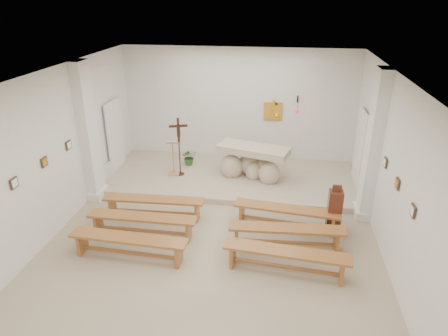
% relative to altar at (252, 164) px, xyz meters
% --- Properties ---
extents(ground, '(7.00, 10.00, 0.00)m').
position_rel_altar_xyz_m(ground, '(-0.58, -3.47, -0.54)').
color(ground, tan).
rests_on(ground, ground).
extents(wall_left, '(0.02, 10.00, 3.50)m').
position_rel_altar_xyz_m(wall_left, '(-4.07, -3.47, 1.21)').
color(wall_left, white).
rests_on(wall_left, ground).
extents(wall_right, '(0.02, 10.00, 3.50)m').
position_rel_altar_xyz_m(wall_right, '(2.91, -3.47, 1.21)').
color(wall_right, white).
rests_on(wall_right, ground).
extents(wall_back, '(7.00, 0.02, 3.50)m').
position_rel_altar_xyz_m(wall_back, '(-0.58, 1.52, 1.21)').
color(wall_back, white).
rests_on(wall_back, ground).
extents(ceiling, '(7.00, 10.00, 0.02)m').
position_rel_altar_xyz_m(ceiling, '(-0.58, -3.47, 2.95)').
color(ceiling, silver).
rests_on(ceiling, wall_back).
extents(sanctuary_platform, '(6.98, 3.00, 0.15)m').
position_rel_altar_xyz_m(sanctuary_platform, '(-0.58, 0.03, -0.46)').
color(sanctuary_platform, '#B9A98E').
rests_on(sanctuary_platform, ground).
extents(pilaster_left, '(0.26, 0.55, 3.50)m').
position_rel_altar_xyz_m(pilaster_left, '(-3.95, -1.47, 1.21)').
color(pilaster_left, white).
rests_on(pilaster_left, ground).
extents(pilaster_right, '(0.26, 0.55, 3.50)m').
position_rel_altar_xyz_m(pilaster_right, '(2.79, -1.47, 1.21)').
color(pilaster_right, white).
rests_on(pilaster_right, ground).
extents(gold_wall_relief, '(0.55, 0.04, 0.55)m').
position_rel_altar_xyz_m(gold_wall_relief, '(0.47, 1.49, 1.11)').
color(gold_wall_relief, gold).
rests_on(gold_wall_relief, wall_back).
extents(sanctuary_lamp, '(0.11, 0.36, 0.44)m').
position_rel_altar_xyz_m(sanctuary_lamp, '(1.17, 1.24, 1.27)').
color(sanctuary_lamp, black).
rests_on(sanctuary_lamp, wall_back).
extents(station_frame_left_front, '(0.03, 0.20, 0.20)m').
position_rel_altar_xyz_m(station_frame_left_front, '(-4.05, -4.27, 1.18)').
color(station_frame_left_front, '#412D1C').
rests_on(station_frame_left_front, wall_left).
extents(station_frame_left_mid, '(0.03, 0.20, 0.20)m').
position_rel_altar_xyz_m(station_frame_left_mid, '(-4.05, -3.27, 1.18)').
color(station_frame_left_mid, '#412D1C').
rests_on(station_frame_left_mid, wall_left).
extents(station_frame_left_rear, '(0.03, 0.20, 0.20)m').
position_rel_altar_xyz_m(station_frame_left_rear, '(-4.05, -2.27, 1.18)').
color(station_frame_left_rear, '#412D1C').
rests_on(station_frame_left_rear, wall_left).
extents(station_frame_right_front, '(0.03, 0.20, 0.20)m').
position_rel_altar_xyz_m(station_frame_right_front, '(2.89, -4.27, 1.18)').
color(station_frame_right_front, '#412D1C').
rests_on(station_frame_right_front, wall_right).
extents(station_frame_right_mid, '(0.03, 0.20, 0.20)m').
position_rel_altar_xyz_m(station_frame_right_mid, '(2.89, -3.27, 1.18)').
color(station_frame_right_mid, '#412D1C').
rests_on(station_frame_right_mid, wall_right).
extents(station_frame_right_rear, '(0.03, 0.20, 0.20)m').
position_rel_altar_xyz_m(station_frame_right_rear, '(2.89, -2.27, 1.18)').
color(station_frame_right_rear, '#412D1C').
rests_on(station_frame_right_rear, wall_right).
extents(radiator_left, '(0.10, 0.85, 0.52)m').
position_rel_altar_xyz_m(radiator_left, '(-4.01, -0.77, -0.27)').
color(radiator_left, silver).
rests_on(radiator_left, ground).
extents(radiator_right, '(0.10, 0.85, 0.52)m').
position_rel_altar_xyz_m(radiator_right, '(2.85, -0.77, -0.27)').
color(radiator_right, silver).
rests_on(radiator_right, ground).
extents(altar, '(2.08, 1.26, 1.00)m').
position_rel_altar_xyz_m(altar, '(0.00, 0.00, 0.00)').
color(altar, beige).
rests_on(altar, sanctuary_platform).
extents(lectern, '(0.40, 0.35, 1.04)m').
position_rel_altar_xyz_m(lectern, '(-2.22, -0.14, 0.13)').
color(lectern, tan).
rests_on(lectern, sanctuary_platform).
extents(crucifix_stand, '(0.49, 0.22, 1.67)m').
position_rel_altar_xyz_m(crucifix_stand, '(-2.03, -0.14, 0.58)').
color(crucifix_stand, '#331710').
rests_on(crucifix_stand, sanctuary_platform).
extents(potted_plant, '(0.56, 0.53, 0.50)m').
position_rel_altar_xyz_m(potted_plant, '(-1.93, 0.60, -0.14)').
color(potted_plant, '#285622').
rests_on(potted_plant, sanctuary_platform).
extents(donation_pedestal, '(0.31, 0.31, 1.12)m').
position_rel_altar_xyz_m(donation_pedestal, '(2.01, -2.24, -0.04)').
color(donation_pedestal, '#552618').
rests_on(donation_pedestal, ground).
extents(bench_left_front, '(2.39, 0.46, 0.50)m').
position_rel_altar_xyz_m(bench_left_front, '(-2.12, -2.28, -0.16)').
color(bench_left_front, '#A76530').
rests_on(bench_left_front, ground).
extents(bench_right_front, '(2.41, 0.66, 0.50)m').
position_rel_altar_xyz_m(bench_right_front, '(0.97, -2.28, -0.16)').
color(bench_right_front, '#A76530').
rests_on(bench_right_front, ground).
extents(bench_left_second, '(2.38, 0.39, 0.50)m').
position_rel_altar_xyz_m(bench_left_second, '(-2.12, -3.10, -0.16)').
color(bench_left_second, '#A76530').
rests_on(bench_left_second, ground).
extents(bench_right_second, '(2.40, 0.51, 0.50)m').
position_rel_altar_xyz_m(bench_right_second, '(0.97, -3.10, -0.16)').
color(bench_right_second, '#A76530').
rests_on(bench_right_second, ground).
extents(bench_left_third, '(2.40, 0.49, 0.50)m').
position_rel_altar_xyz_m(bench_left_third, '(-2.12, -3.91, -0.16)').
color(bench_left_third, '#A76530').
rests_on(bench_left_third, ground).
extents(bench_right_third, '(2.41, 0.61, 0.50)m').
position_rel_altar_xyz_m(bench_right_third, '(0.97, -3.91, -0.16)').
color(bench_right_third, '#A76530').
rests_on(bench_right_third, ground).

